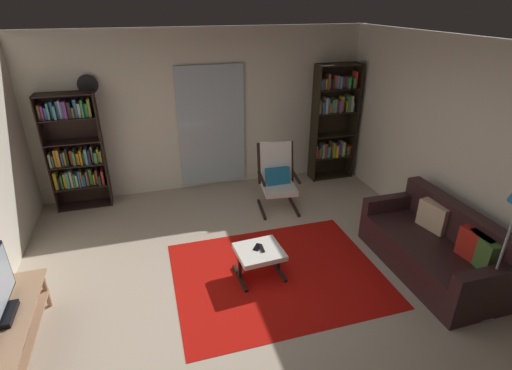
{
  "coord_description": "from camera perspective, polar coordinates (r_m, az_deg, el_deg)",
  "views": [
    {
      "loc": [
        -0.96,
        -3.31,
        2.97
      ],
      "look_at": [
        0.3,
        0.95,
        0.83
      ],
      "focal_mm": 27.23,
      "sensor_mm": 36.0,
      "label": 1
    }
  ],
  "objects": [
    {
      "name": "glass_door_panel",
      "position": [
        6.52,
        -6.48,
        8.42
      ],
      "size": [
        1.1,
        0.01,
        2.0
      ],
      "primitive_type": "cube",
      "color": "silver"
    },
    {
      "name": "bookshelf_near_tv",
      "position": [
        6.42,
        -25.06,
        4.65
      ],
      "size": [
        0.79,
        0.3,
        1.78
      ],
      "color": "black",
      "rests_on": "ground"
    },
    {
      "name": "wall_back",
      "position": [
        6.5,
        -7.52,
        10.6
      ],
      "size": [
        5.6,
        0.06,
        2.6
      ],
      "primitive_type": "cube",
      "color": "silver",
      "rests_on": "ground"
    },
    {
      "name": "ottoman",
      "position": [
        4.56,
        0.49,
        -10.14
      ],
      "size": [
        0.55,
        0.51,
        0.36
      ],
      "color": "white",
      "rests_on": "ground"
    },
    {
      "name": "wall_clock",
      "position": [
        6.28,
        -23.48,
        13.39
      ],
      "size": [
        0.29,
        0.03,
        0.29
      ],
      "color": "silver"
    },
    {
      "name": "cell_phone",
      "position": [
        4.56,
        0.21,
        -9.1
      ],
      "size": [
        0.14,
        0.15,
        0.01
      ],
      "primitive_type": "cube",
      "rotation": [
        0.0,
        0.0,
        -0.62
      ],
      "color": "black",
      "rests_on": "ottoman"
    },
    {
      "name": "area_rug",
      "position": [
        4.76,
        3.17,
        -12.92
      ],
      "size": [
        2.41,
        1.92,
        0.01
      ],
      "primitive_type": "cube",
      "color": "red",
      "rests_on": "ground"
    },
    {
      "name": "leather_sofa",
      "position": [
        5.11,
        24.9,
        -8.44
      ],
      "size": [
        0.83,
        1.77,
        0.81
      ],
      "color": "#321C1D",
      "rests_on": "ground"
    },
    {
      "name": "tv_remote",
      "position": [
        4.53,
        0.84,
        -9.28
      ],
      "size": [
        0.05,
        0.15,
        0.02
      ],
      "primitive_type": "cube",
      "rotation": [
        0.0,
        0.0,
        -0.05
      ],
      "color": "black",
      "rests_on": "ottoman"
    },
    {
      "name": "wall_right",
      "position": [
        5.21,
        29.69,
        3.52
      ],
      "size": [
        0.06,
        6.0,
        2.6
      ],
      "primitive_type": "cube",
      "color": "silver",
      "rests_on": "ground"
    },
    {
      "name": "tv_stand",
      "position": [
        4.3,
        -32.67,
        -17.61
      ],
      "size": [
        0.48,
        1.31,
        0.45
      ],
      "color": "tan",
      "rests_on": "ground"
    },
    {
      "name": "lounge_armchair",
      "position": [
        5.94,
        3.14,
        1.46
      ],
      "size": [
        0.63,
        0.71,
        1.02
      ],
      "color": "black",
      "rests_on": "ground"
    },
    {
      "name": "bookshelf_near_sofa",
      "position": [
        6.96,
        11.27,
        9.45
      ],
      "size": [
        0.76,
        0.3,
        2.02
      ],
      "color": "black",
      "rests_on": "ground"
    },
    {
      "name": "ground_plane",
      "position": [
        4.55,
        -0.21,
        -15.08
      ],
      "size": [
        7.02,
        7.02,
        0.0
      ],
      "primitive_type": "plane",
      "color": "#C1AE97"
    }
  ]
}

